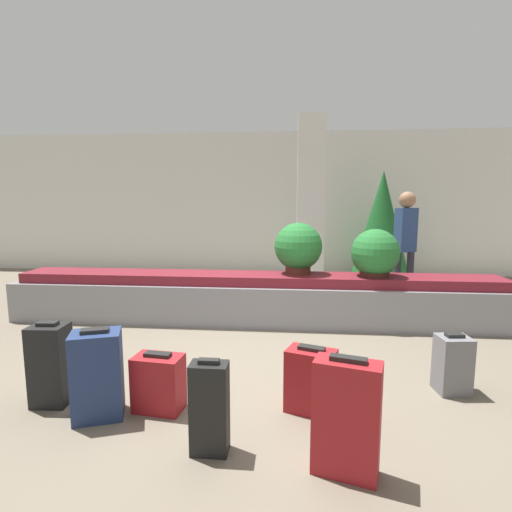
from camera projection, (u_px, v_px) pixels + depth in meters
ground_plane at (240, 373)px, 3.93m from camera, size 18.00×18.00×0.00m
back_wall at (272, 204)px, 9.12m from camera, size 18.00×0.06×3.20m
carousel at (256, 299)px, 5.53m from camera, size 6.82×0.73×0.68m
pillar at (310, 205)px, 7.38m from camera, size 0.50×0.50×3.20m
suitcase_0 at (453, 364)px, 3.50m from camera, size 0.29×0.27×0.53m
suitcase_1 at (97, 375)px, 3.08m from camera, size 0.44×0.38×0.72m
suitcase_2 at (51, 364)px, 3.29m from camera, size 0.30×0.26×0.70m
suitcase_3 at (311, 380)px, 3.18m from camera, size 0.44×0.35×0.54m
suitcase_4 at (159, 383)px, 3.21m from camera, size 0.41×0.28×0.48m
suitcase_5 at (346, 418)px, 2.43m from camera, size 0.44×0.29×0.76m
suitcase_6 at (210, 408)px, 2.65m from camera, size 0.25×0.16×0.66m
potted_plant_0 at (298, 248)px, 5.48m from camera, size 0.66×0.66×0.70m
potted_plant_1 at (375, 254)px, 5.28m from camera, size 0.63×0.63×0.63m
traveler_0 at (405, 237)px, 6.30m from camera, size 0.37×0.31×1.82m
decorated_tree at (382, 223)px, 8.14m from camera, size 1.14×1.14×2.27m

